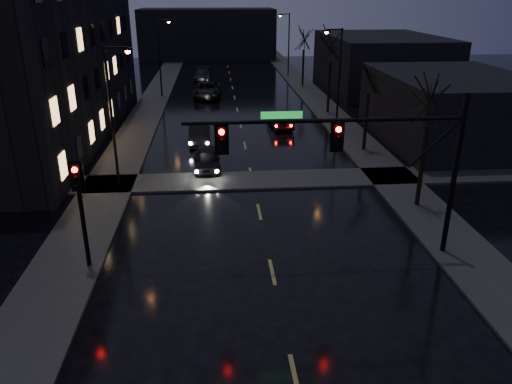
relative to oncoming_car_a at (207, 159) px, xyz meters
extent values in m
cube|color=#2D2D2B|center=(-5.78, 14.18, -0.63)|extent=(3.00, 140.00, 0.12)
cube|color=#2D2D2B|center=(11.22, 14.18, -0.63)|extent=(3.00, 140.00, 0.12)
cube|color=#2D2D2B|center=(2.72, -2.32, -0.63)|extent=(40.00, 3.00, 0.12)
cube|color=black|center=(-13.78, 9.18, 5.31)|extent=(12.00, 30.00, 12.00)
cube|color=black|center=(18.22, 5.18, 1.81)|extent=(10.00, 14.00, 5.00)
cube|color=black|center=(19.72, 27.18, 2.31)|extent=(12.00, 18.00, 6.00)
cube|color=black|center=(-0.28, 57.18, 3.31)|extent=(22.00, 10.00, 8.00)
cylinder|color=black|center=(10.32, -11.82, 2.81)|extent=(0.22, 0.22, 7.00)
cylinder|color=black|center=(4.82, -11.82, 5.31)|extent=(11.00, 0.16, 0.16)
cylinder|color=black|center=(9.32, -11.82, 4.31)|extent=(2.05, 0.10, 2.05)
cube|color=#0C591E|center=(3.12, -11.82, 5.56)|extent=(1.60, 0.04, 0.28)
cube|color=black|center=(0.82, -11.82, 4.66)|extent=(0.35, 0.28, 1.05)
sphere|color=#FF0705|center=(0.82, -11.98, 4.99)|extent=(0.22, 0.22, 0.22)
cube|color=black|center=(5.32, -11.82, 4.66)|extent=(0.35, 0.28, 1.05)
sphere|color=#FF0705|center=(5.32, -11.98, 4.99)|extent=(0.22, 0.22, 0.22)
cylinder|color=black|center=(-4.78, -11.82, 1.51)|extent=(0.18, 0.18, 4.40)
cube|color=black|center=(-4.78, -11.82, 3.31)|extent=(0.35, 0.28, 1.05)
sphere|color=#FF0705|center=(-4.78, -11.98, 3.64)|extent=(0.22, 0.22, 0.22)
cylinder|color=black|center=(11.12, -6.82, 1.51)|extent=(0.24, 0.24, 4.40)
cylinder|color=black|center=(11.12, 3.18, 1.37)|extent=(0.24, 0.24, 4.12)
cylinder|color=black|center=(11.12, 15.18, 1.65)|extent=(0.24, 0.24, 4.68)
cylinder|color=black|center=(11.12, 29.18, 1.46)|extent=(0.24, 0.24, 4.29)
cylinder|color=black|center=(-5.08, -2.82, 3.31)|extent=(0.16, 0.16, 8.00)
cylinder|color=black|center=(-4.48, -2.82, 7.21)|extent=(1.20, 0.10, 0.10)
cube|color=black|center=(-3.88, -2.82, 7.11)|extent=(0.50, 0.25, 0.15)
sphere|color=orange|center=(-3.88, -2.82, 7.01)|extent=(0.28, 0.28, 0.28)
cylinder|color=black|center=(-5.08, 24.18, 3.31)|extent=(0.16, 0.16, 8.00)
cylinder|color=black|center=(-4.48, 24.18, 7.21)|extent=(1.20, 0.10, 0.10)
cube|color=black|center=(-3.88, 24.18, 7.11)|extent=(0.50, 0.25, 0.15)
sphere|color=orange|center=(-3.88, 24.18, 7.01)|extent=(0.28, 0.28, 0.28)
cylinder|color=black|center=(10.52, 9.18, 3.31)|extent=(0.16, 0.16, 8.00)
cylinder|color=black|center=(9.92, 9.18, 7.21)|extent=(1.20, 0.10, 0.10)
cube|color=black|center=(9.32, 9.18, 7.11)|extent=(0.50, 0.25, 0.15)
sphere|color=orange|center=(9.32, 9.18, 7.01)|extent=(0.28, 0.28, 0.28)
cylinder|color=black|center=(10.52, 37.18, 3.31)|extent=(0.16, 0.16, 8.00)
cylinder|color=black|center=(9.92, 37.18, 7.21)|extent=(1.20, 0.10, 0.10)
cube|color=black|center=(9.32, 37.18, 7.11)|extent=(0.50, 0.25, 0.15)
sphere|color=orange|center=(9.32, 37.18, 7.01)|extent=(0.28, 0.28, 0.28)
imported|color=black|center=(0.00, 0.00, 0.00)|extent=(1.73, 4.08, 1.38)
imported|color=black|center=(-0.61, 6.03, 0.05)|extent=(1.66, 4.50, 1.47)
imported|color=black|center=(-0.14, 23.37, 0.14)|extent=(3.08, 6.09, 1.65)
imported|color=black|center=(-0.85, 33.75, 0.11)|extent=(2.26, 5.54, 1.60)
imported|color=black|center=(5.99, 10.19, 0.02)|extent=(1.84, 4.40, 1.41)
camera|label=1|loc=(0.61, -30.31, 9.92)|focal=35.00mm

